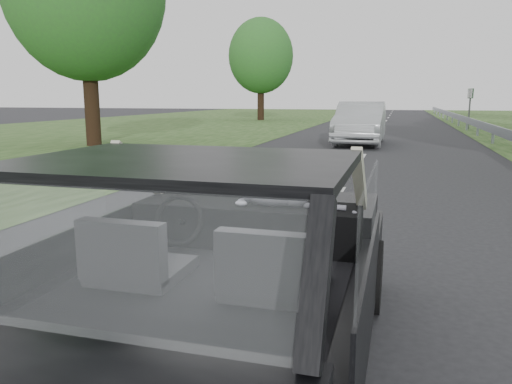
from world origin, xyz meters
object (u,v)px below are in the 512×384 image
Objects in this scene: subject_car at (217,269)px; other_car at (360,123)px; highway_sign at (469,109)px; cat at (275,194)px.

other_car is at bearing 91.47° from subject_car.
highway_sign is (4.60, 27.00, 0.38)m from subject_car.
other_car is (-0.42, 16.47, 0.07)m from subject_car.
subject_car is 16.47m from other_car.
other_car reaches higher than subject_car.
cat is 15.90m from other_car.
cat is 26.78m from highway_sign.
other_car is 2.18× the size of highway_sign.
highway_sign is (4.39, 26.42, 0.01)m from cat.
highway_sign reaches higher than cat.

